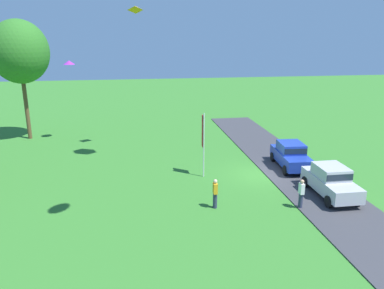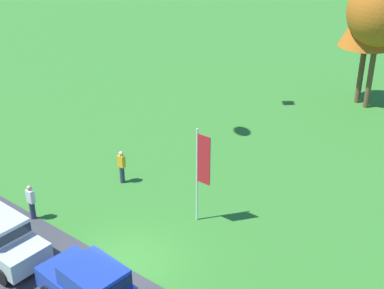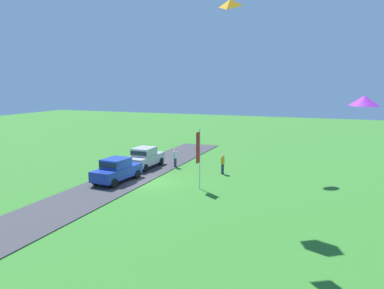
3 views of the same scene
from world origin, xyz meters
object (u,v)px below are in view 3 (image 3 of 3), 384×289
(person_beside_suv, at_px, (175,158))
(kite_diamond_trailing_tail, at_px, (230,3))
(car_sedan_by_flagpole, at_px, (145,157))
(flag_banner, at_px, (199,151))
(person_watching_sky, at_px, (223,164))
(kite_delta_high_left, at_px, (364,101))
(car_sedan_far_end, at_px, (117,169))

(person_beside_suv, xyz_separation_m, kite_diamond_trailing_tail, (12.70, 8.50, 10.42))
(car_sedan_by_flagpole, bearing_deg, flag_banner, 56.03)
(car_sedan_by_flagpole, bearing_deg, person_watching_sky, 93.74)
(kite_diamond_trailing_tail, bearing_deg, flag_banner, -149.14)
(car_sedan_by_flagpole, relative_size, person_watching_sky, 2.59)
(car_sedan_by_flagpole, relative_size, kite_delta_high_left, 4.39)
(car_sedan_by_flagpole, xyz_separation_m, kite_delta_high_left, (15.13, 16.74, 5.99))
(flag_banner, bearing_deg, kite_delta_high_left, 43.23)
(kite_delta_high_left, bearing_deg, kite_diamond_trailing_tail, -122.49)
(flag_banner, relative_size, kite_diamond_trailing_tail, 4.91)
(car_sedan_by_flagpole, relative_size, kite_diamond_trailing_tail, 4.91)
(car_sedan_far_end, relative_size, flag_banner, 1.02)
(person_watching_sky, relative_size, flag_banner, 0.39)
(car_sedan_by_flagpole, xyz_separation_m, kite_diamond_trailing_tail, (11.44, 10.94, 10.26))
(person_watching_sky, bearing_deg, flag_banner, -3.09)
(car_sedan_far_end, distance_m, kite_delta_high_left, 20.17)
(car_sedan_by_flagpole, bearing_deg, kite_delta_high_left, 47.90)
(car_sedan_by_flagpole, height_order, flag_banner, flag_banner)
(person_watching_sky, bearing_deg, car_sedan_far_end, -50.94)
(person_beside_suv, relative_size, kite_delta_high_left, 1.70)
(person_beside_suv, height_order, kite_diamond_trailing_tail, kite_diamond_trailing_tail)
(flag_banner, bearing_deg, kite_diamond_trailing_tail, 30.86)
(kite_diamond_trailing_tail, bearing_deg, car_sedan_by_flagpole, -136.27)
(person_watching_sky, distance_m, flag_banner, 5.46)
(car_sedan_far_end, bearing_deg, kite_delta_high_left, 58.54)
(flag_banner, distance_m, kite_delta_high_left, 15.02)
(kite_delta_high_left, bearing_deg, person_beside_suv, -138.90)
(person_beside_suv, distance_m, flag_banner, 7.63)
(car_sedan_far_end, height_order, kite_diamond_trailing_tail, kite_diamond_trailing_tail)
(car_sedan_far_end, distance_m, flag_banner, 6.81)
(person_beside_suv, height_order, person_watching_sky, same)
(flag_banner, distance_m, kite_diamond_trailing_tail, 11.62)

